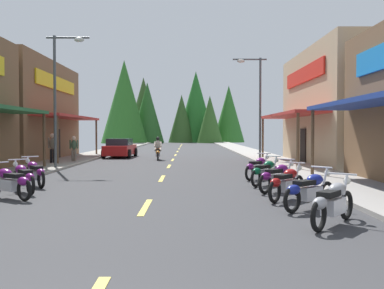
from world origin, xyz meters
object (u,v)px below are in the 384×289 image
(motorcycle_parked_right_1, at_px, (310,190))
(motorcycle_parked_left_4, at_px, (35,173))
(rider_cruising_lead, at_px, (158,150))
(motorcycle_parked_right_4, at_px, (266,172))
(motorcycle_parked_right_0, at_px, (333,202))
(streetlamp_right, at_px, (255,95))
(parked_car_curbside, at_px, (120,148))
(motorcycle_parked_right_2, at_px, (287,183))
(motorcycle_parked_right_3, at_px, (278,176))
(motorcycle_parked_left_3, at_px, (23,177))
(motorcycle_parked_left_2, at_px, (9,182))
(pedestrian_by_shop, at_px, (52,146))
(pedestrian_browsing, at_px, (74,148))
(motorcycle_parked_right_5, at_px, (258,167))
(streetlamp_left, at_px, (61,83))

(motorcycle_parked_right_1, distance_m, motorcycle_parked_left_4, 9.53)
(rider_cruising_lead, bearing_deg, motorcycle_parked_right_4, -164.25)
(motorcycle_parked_right_0, height_order, motorcycle_parked_right_1, same)
(motorcycle_parked_right_0, distance_m, rider_cruising_lead, 21.15)
(streetlamp_right, height_order, parked_car_curbside, streetlamp_right)
(motorcycle_parked_right_2, height_order, motorcycle_parked_right_3, same)
(motorcycle_parked_right_1, relative_size, rider_cruising_lead, 0.78)
(streetlamp_right, height_order, motorcycle_parked_left_3, streetlamp_right)
(motorcycle_parked_left_2, relative_size, motorcycle_parked_left_4, 1.00)
(streetlamp_right, height_order, pedestrian_by_shop, streetlamp_right)
(pedestrian_by_shop, bearing_deg, motorcycle_parked_right_3, 58.74)
(motorcycle_parked_right_0, distance_m, pedestrian_browsing, 20.11)
(motorcycle_parked_right_4, xyz_separation_m, pedestrian_by_shop, (-10.63, 9.63, 0.57))
(motorcycle_parked_right_0, relative_size, motorcycle_parked_left_3, 0.98)
(motorcycle_parked_right_0, xyz_separation_m, pedestrian_by_shop, (-10.81, 16.33, 0.57))
(motorcycle_parked_right_2, bearing_deg, parked_car_curbside, 59.87)
(motorcycle_parked_right_5, xyz_separation_m, motorcycle_parked_left_4, (-8.18, -2.25, 0.00))
(motorcycle_parked_right_1, height_order, motorcycle_parked_left_3, same)
(motorcycle_parked_right_5, bearing_deg, motorcycle_parked_left_2, 158.89)
(motorcycle_parked_right_2, xyz_separation_m, pedestrian_browsing, (-9.70, 14.15, 0.46))
(motorcycle_parked_right_4, bearing_deg, motorcycle_parked_left_3, 141.20)
(motorcycle_parked_left_3, distance_m, pedestrian_browsing, 12.80)
(motorcycle_parked_right_1, xyz_separation_m, motorcycle_parked_left_4, (-8.36, 4.57, 0.00))
(motorcycle_parked_right_5, bearing_deg, rider_cruising_lead, 58.52)
(motorcycle_parked_right_4, bearing_deg, pedestrian_browsing, 79.99)
(motorcycle_parked_left_2, xyz_separation_m, pedestrian_browsing, (-1.84, 13.92, 0.46))
(pedestrian_by_shop, bearing_deg, motorcycle_parked_left_3, 28.45)
(motorcycle_parked_right_0, xyz_separation_m, motorcycle_parked_left_3, (-8.13, 4.84, 0.00))
(motorcycle_parked_right_1, xyz_separation_m, motorcycle_parked_left_2, (-8.08, 1.76, 0.00))
(streetlamp_right, distance_m, pedestrian_browsing, 11.75)
(motorcycle_parked_right_3, distance_m, motorcycle_parked_left_4, 8.34)
(motorcycle_parked_right_3, height_order, pedestrian_by_shop, pedestrian_by_shop)
(streetlamp_left, height_order, streetlamp_right, streetlamp_left)
(pedestrian_browsing, bearing_deg, motorcycle_parked_right_4, -125.51)
(motorcycle_parked_left_3, relative_size, motorcycle_parked_left_4, 0.98)
(streetlamp_right, relative_size, rider_cruising_lead, 3.08)
(motorcycle_parked_right_3, xyz_separation_m, motorcycle_parked_left_4, (-8.23, 1.40, 0.00))
(streetlamp_right, relative_size, motorcycle_parked_left_4, 3.69)
(motorcycle_parked_right_5, height_order, parked_car_curbside, parked_car_curbside)
(pedestrian_by_shop, bearing_deg, motorcycle_parked_right_1, 52.12)
(motorcycle_parked_right_0, distance_m, motorcycle_parked_left_3, 9.46)
(motorcycle_parked_right_3, bearing_deg, motorcycle_parked_right_2, -139.13)
(pedestrian_by_shop, bearing_deg, motorcycle_parked_left_2, 27.57)
(motorcycle_parked_right_1, height_order, motorcycle_parked_right_2, same)
(motorcycle_parked_right_1, distance_m, pedestrian_browsing, 18.55)
(streetlamp_left, height_order, motorcycle_parked_right_4, streetlamp_left)
(streetlamp_left, xyz_separation_m, motorcycle_parked_left_2, (1.32, -9.59, -3.85))
(motorcycle_parked_left_2, xyz_separation_m, parked_car_curbside, (-0.03, 20.07, 0.20))
(motorcycle_parked_right_5, bearing_deg, streetlamp_left, 100.04)
(rider_cruising_lead, bearing_deg, motorcycle_parked_left_4, 163.33)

